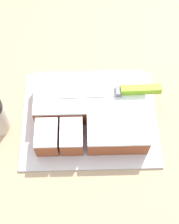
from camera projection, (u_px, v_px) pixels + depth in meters
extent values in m
plane|color=#9E9384|center=(80.00, 180.00, 1.75)|extent=(8.00, 8.00, 0.00)
cube|color=tan|center=(77.00, 150.00, 1.36)|extent=(1.40, 1.10, 0.90)
cube|color=silver|center=(90.00, 118.00, 0.92)|extent=(0.40, 0.32, 0.01)
cube|color=#994C2D|center=(89.00, 98.00, 0.92)|extent=(0.32, 0.14, 0.06)
cube|color=white|center=(89.00, 92.00, 0.89)|extent=(0.32, 0.14, 0.01)
cube|color=#994C2D|center=(117.00, 135.00, 0.86)|extent=(0.17, 0.10, 0.06)
cube|color=white|center=(118.00, 129.00, 0.83)|extent=(0.17, 0.10, 0.01)
cube|color=#994C2D|center=(47.00, 138.00, 0.86)|extent=(0.06, 0.09, 0.06)
cube|color=white|center=(46.00, 132.00, 0.83)|extent=(0.06, 0.09, 0.01)
cube|color=#994C2D|center=(73.00, 137.00, 0.86)|extent=(0.06, 0.09, 0.06)
cube|color=white|center=(72.00, 132.00, 0.83)|extent=(0.06, 0.09, 0.01)
cube|color=silver|center=(85.00, 93.00, 0.88)|extent=(0.20, 0.03, 0.00)
cube|color=slate|center=(118.00, 91.00, 0.88)|extent=(0.02, 0.03, 0.02)
cube|color=#8CCC26|center=(141.00, 89.00, 0.88)|extent=(0.11, 0.02, 0.02)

